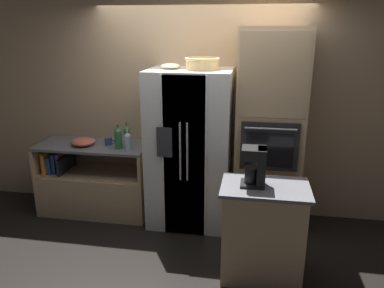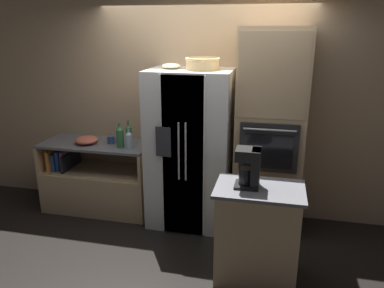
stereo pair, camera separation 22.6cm
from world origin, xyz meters
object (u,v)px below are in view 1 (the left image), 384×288
wicker_basket (202,63)px  fruit_bowl (171,66)px  bottle_wide (127,136)px  mixing_bowl (83,142)px  refrigerator (190,149)px  bottle_short (118,138)px  mug (109,141)px  coffee_maker (256,165)px  bottle_tall (128,141)px  wall_oven (269,132)px

wicker_basket → fruit_bowl: bearing=175.3°
bottle_wide → mixing_bowl: size_ratio=1.10×
fruit_bowl → mixing_bowl: (-1.09, -0.04, -0.92)m
refrigerator → bottle_short: 0.85m
refrigerator → bottle_short: (-0.84, -0.06, 0.11)m
mug → coffee_maker: 2.04m
fruit_bowl → bottle_tall: 1.00m
wall_oven → fruit_bowl: bearing=-177.9°
wicker_basket → bottle_tall: wicker_basket is taller
bottle_wide → mixing_bowl: (-0.55, -0.03, -0.09)m
fruit_bowl → bottle_tall: size_ratio=0.94×
fruit_bowl → bottle_wide: (-0.55, -0.01, -0.83)m
bottle_tall → bottle_short: 0.12m
wall_oven → bottle_wide: (-1.65, -0.05, -0.11)m
mixing_bowl → wall_oven: bearing=2.0°
wall_oven → coffee_maker: wall_oven is taller
refrigerator → mug: size_ratio=14.76×
fruit_bowl → coffee_maker: fruit_bowl is taller
bottle_wide → mug: 0.27m
mug → bottle_tall: bearing=-25.7°
bottle_short → mug: (-0.17, 0.12, -0.09)m
bottle_tall → mug: bearing=154.3°
fruit_bowl → mixing_bowl: 1.43m
bottle_tall → mug: bottle_tall is taller
wicker_basket → mug: size_ratio=3.04×
bottle_tall → bottle_wide: size_ratio=0.76×
mug → wall_oven: bearing=0.2°
bottle_tall → bottle_wide: bottle_wide is taller
refrigerator → bottle_short: refrigerator is taller
bottle_short → coffee_maker: coffee_maker is taller
fruit_bowl → coffee_maker: (0.97, -0.97, -0.74)m
wicker_basket → coffee_maker: wicker_basket is taller
bottle_tall → wall_oven: bearing=5.2°
bottle_short → mixing_bowl: size_ratio=1.04×
bottle_tall → bottle_wide: (-0.04, 0.10, 0.03)m
wall_oven → coffee_maker: 1.02m
bottle_short → fruit_bowl: bearing=8.0°
wicker_basket → fruit_bowl: 0.36m
wicker_basket → mixing_bowl: wicker_basket is taller
fruit_bowl → mixing_bowl: bearing=-178.1°
refrigerator → fruit_bowl: bearing=172.3°
bottle_tall → mixing_bowl: bottle_tall is taller
wicker_basket → fruit_bowl: (-0.35, 0.03, -0.04)m
bottle_short → wall_oven: bearing=4.2°
bottle_tall → mixing_bowl: (-0.59, 0.07, -0.06)m
mug → mixing_bowl: size_ratio=0.43×
bottle_short → mixing_bowl: 0.48m
mixing_bowl → bottle_wide: bearing=2.9°
bottle_short → mixing_bowl: (-0.47, 0.05, -0.09)m
bottle_short → bottle_wide: (0.08, 0.08, 0.00)m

